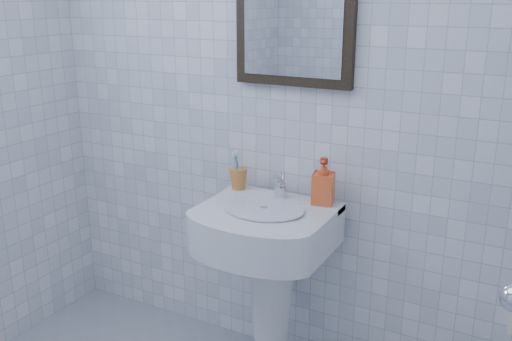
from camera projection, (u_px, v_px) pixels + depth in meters
The scene contains 6 objects.
wall_back at pixel (271, 81), 2.36m from camera, with size 2.20×0.02×2.50m, color white.
washbasin at pixel (269, 263), 2.34m from camera, with size 0.52×0.38×0.80m.
faucet at pixel (280, 187), 2.33m from camera, with size 0.05×0.10×0.12m.
toothbrush_cup at pixel (239, 179), 2.44m from camera, with size 0.08×0.08×0.09m, color #CD7833, non-canonical shape.
soap_dispenser at pixel (323, 181), 2.26m from camera, with size 0.08×0.09×0.19m, color red.
wall_mirror at pixel (294, 6), 2.20m from camera, with size 0.50×0.04×0.62m.
Camera 1 is at (1.06, -0.91, 1.59)m, focal length 40.00 mm.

